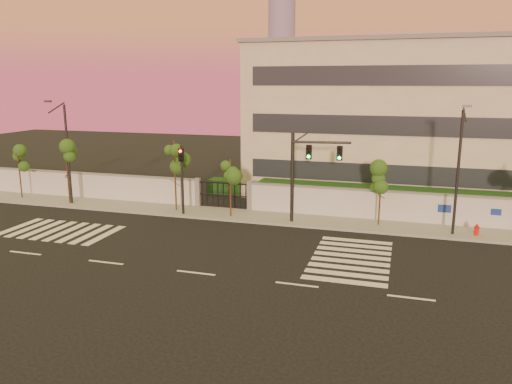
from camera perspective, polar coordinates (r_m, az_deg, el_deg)
ground at (r=24.67m, az=-6.89°, el=-9.17°), size 120.00×120.00×0.00m
sidewalk at (r=34.02m, az=0.16°, el=-2.84°), size 60.00×3.00×0.15m
perimeter_wall at (r=35.15m, az=1.02°, el=-0.67°), size 60.00×0.36×2.20m
hedge_row at (r=37.54m, az=3.71°, el=-0.24°), size 41.00×4.25×1.80m
institutional_building at (r=43.05m, az=16.38°, el=8.11°), size 24.40×12.40×12.25m
road_markings at (r=28.50m, az=-6.80°, el=-6.14°), size 57.00×7.62×0.02m
street_tree_a at (r=42.98m, az=-25.50°, el=3.42°), size 1.35×1.08×4.35m
street_tree_b at (r=39.54m, az=-20.81°, el=3.51°), size 1.48×1.18×4.70m
street_tree_c at (r=35.23m, az=-9.25°, el=3.68°), size 1.39×1.11×5.13m
street_tree_d at (r=33.36m, az=-2.92°, el=1.94°), size 1.39×1.11×4.04m
street_tree_e at (r=32.19m, az=14.11°, el=1.29°), size 1.35×1.07×4.11m
traffic_signal_main at (r=31.82m, az=5.50°, el=2.84°), size 3.75×0.77×5.96m
traffic_signal_secondary at (r=34.22m, az=-8.47°, el=2.32°), size 0.38×0.36×4.90m
streetlight_west at (r=39.19m, az=-20.87°, el=4.57°), size 0.47×1.88×7.82m
streetlight_east at (r=31.19m, az=22.15°, el=2.67°), size 0.47×1.89×7.86m
fire_hydrant at (r=32.43m, az=23.89°, el=-4.09°), size 0.33×0.31×0.83m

